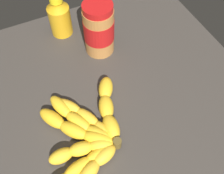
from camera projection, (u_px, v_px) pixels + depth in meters
ground_plane at (116, 99)px, 70.84cm from camera, size 73.92×75.60×4.89cm
banana_bunch at (86, 134)px, 60.67cm from camera, size 27.21×28.17×3.75cm
peanut_butter_jar at (99, 29)px, 71.16cm from camera, size 8.66×8.66×16.19cm
honey_bottle at (59, 16)px, 76.69cm from camera, size 6.66×6.66×13.70cm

